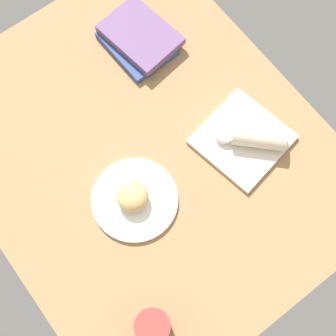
# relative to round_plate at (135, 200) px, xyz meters

# --- Properties ---
(dining_table) EXTENTS (1.10, 0.90, 0.04)m
(dining_table) POSITION_rel_round_plate_xyz_m (-0.10, 0.10, -0.03)
(dining_table) COLOR #9E754C
(dining_table) RESTS_ON ground
(round_plate) EXTENTS (0.23, 0.23, 0.01)m
(round_plate) POSITION_rel_round_plate_xyz_m (0.00, 0.00, 0.00)
(round_plate) COLOR white
(round_plate) RESTS_ON dining_table
(scone_pastry) EXTENTS (0.11, 0.11, 0.06)m
(scone_pastry) POSITION_rel_round_plate_xyz_m (-0.00, -0.00, 0.04)
(scone_pastry) COLOR tan
(scone_pastry) RESTS_ON round_plate
(square_plate) EXTENTS (0.25, 0.25, 0.02)m
(square_plate) POSITION_rel_round_plate_xyz_m (0.04, 0.33, 0.00)
(square_plate) COLOR silver
(square_plate) RESTS_ON dining_table
(sauce_cup) EXTENTS (0.06, 0.06, 0.03)m
(sauce_cup) POSITION_rel_round_plate_xyz_m (0.00, 0.30, 0.02)
(sauce_cup) COLOR silver
(sauce_cup) RESTS_ON square_plate
(breakfast_wrap) EXTENTS (0.14, 0.14, 0.06)m
(breakfast_wrap) POSITION_rel_round_plate_xyz_m (0.07, 0.36, 0.04)
(breakfast_wrap) COLOR beige
(breakfast_wrap) RESTS_ON square_plate
(book_stack) EXTENTS (0.23, 0.19, 0.05)m
(book_stack) POSITION_rel_round_plate_xyz_m (-0.38, 0.29, 0.02)
(book_stack) COLOR #33477F
(book_stack) RESTS_ON dining_table
(coffee_mug) EXTENTS (0.08, 0.14, 0.10)m
(coffee_mug) POSITION_rel_round_plate_xyz_m (0.28, -0.16, 0.05)
(coffee_mug) COLOR #B23833
(coffee_mug) RESTS_ON dining_table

